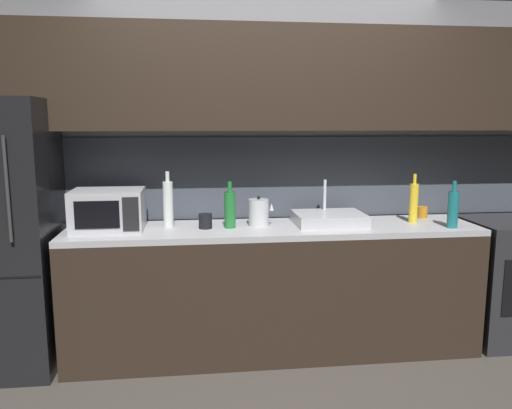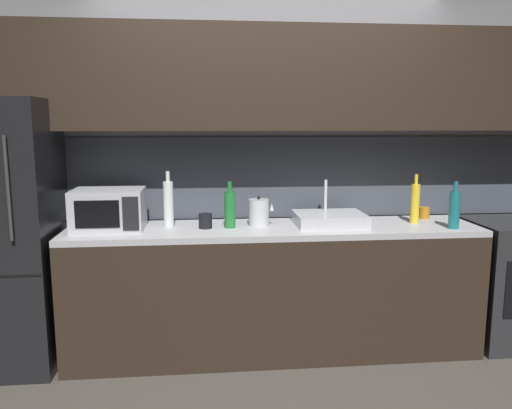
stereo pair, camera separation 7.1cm
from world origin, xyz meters
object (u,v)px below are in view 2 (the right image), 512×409
(refrigerator, at_px, (3,236))
(mug_dark, at_px, (205,221))
(oven_range, at_px, (510,282))
(wine_bottle_clear, at_px, (168,203))
(mug_amber, at_px, (424,213))
(wine_bottle_yellow, at_px, (415,203))
(wine_bottle_green, at_px, (230,209))
(wine_bottle_teal, at_px, (454,209))
(microwave, at_px, (109,209))
(kettle, at_px, (259,212))

(refrigerator, xyz_separation_m, mug_dark, (1.32, -0.01, 0.07))
(oven_range, xyz_separation_m, mug_dark, (-2.22, -0.01, 0.50))
(oven_range, relative_size, wine_bottle_clear, 2.36)
(oven_range, distance_m, mug_amber, 0.80)
(oven_range, height_order, wine_bottle_yellow, wine_bottle_yellow)
(oven_range, distance_m, wine_bottle_green, 2.13)
(wine_bottle_teal, relative_size, mug_amber, 3.75)
(microwave, bearing_deg, mug_dark, -2.38)
(wine_bottle_green, bearing_deg, wine_bottle_clear, 169.27)
(refrigerator, height_order, wine_bottle_teal, refrigerator)
(wine_bottle_clear, height_order, mug_amber, wine_bottle_clear)
(mug_amber, bearing_deg, microwave, -176.03)
(wine_bottle_yellow, height_order, mug_dark, wine_bottle_yellow)
(oven_range, distance_m, wine_bottle_clear, 2.54)
(wine_bottle_teal, xyz_separation_m, wine_bottle_clear, (-1.91, 0.26, 0.03))
(wine_bottle_green, xyz_separation_m, mug_amber, (1.45, 0.18, -0.09))
(wine_bottle_green, bearing_deg, kettle, 13.68)
(oven_range, relative_size, mug_dark, 8.99)
(oven_range, bearing_deg, refrigerator, 179.98)
(wine_bottle_teal, height_order, mug_amber, wine_bottle_teal)
(wine_bottle_yellow, bearing_deg, microwave, -179.81)
(kettle, xyz_separation_m, mug_dark, (-0.37, -0.05, -0.04))
(wine_bottle_teal, distance_m, mug_dark, 1.67)
(microwave, height_order, wine_bottle_yellow, wine_bottle_yellow)
(wine_bottle_clear, bearing_deg, wine_bottle_teal, -7.78)
(wine_bottle_yellow, xyz_separation_m, wine_bottle_clear, (-1.73, 0.05, 0.02))
(microwave, distance_m, mug_dark, 0.64)
(oven_range, height_order, wine_bottle_green, wine_bottle_green)
(mug_amber, bearing_deg, wine_bottle_green, -172.94)
(mug_amber, bearing_deg, oven_range, -16.32)
(microwave, distance_m, wine_bottle_teal, 2.31)
(oven_range, relative_size, wine_bottle_yellow, 2.59)
(refrigerator, height_order, wine_bottle_green, refrigerator)
(wine_bottle_clear, height_order, mug_dark, wine_bottle_clear)
(microwave, bearing_deg, mug_amber, 3.97)
(kettle, height_order, mug_amber, kettle)
(mug_dark, bearing_deg, oven_range, 0.17)
(wine_bottle_teal, bearing_deg, oven_range, 18.43)
(wine_bottle_yellow, xyz_separation_m, wine_bottle_green, (-1.31, -0.03, -0.02))
(refrigerator, height_order, mug_dark, refrigerator)
(microwave, xyz_separation_m, mug_dark, (0.64, -0.03, -0.08))
(wine_bottle_yellow, relative_size, wine_bottle_teal, 1.08)
(refrigerator, distance_m, wine_bottle_clear, 1.09)
(mug_dark, bearing_deg, wine_bottle_green, 1.14)
(wine_bottle_teal, bearing_deg, mug_dark, 173.85)
(wine_bottle_teal, distance_m, mug_amber, 0.38)
(wine_bottle_yellow, distance_m, wine_bottle_green, 1.31)
(oven_range, xyz_separation_m, microwave, (-2.86, 0.02, 0.58))
(wine_bottle_clear, xyz_separation_m, mug_amber, (1.87, 0.10, -0.12))
(kettle, distance_m, mug_dark, 0.38)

